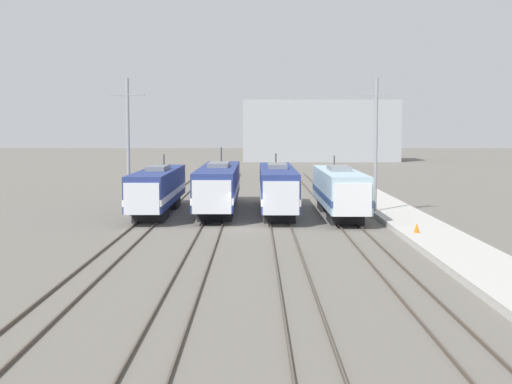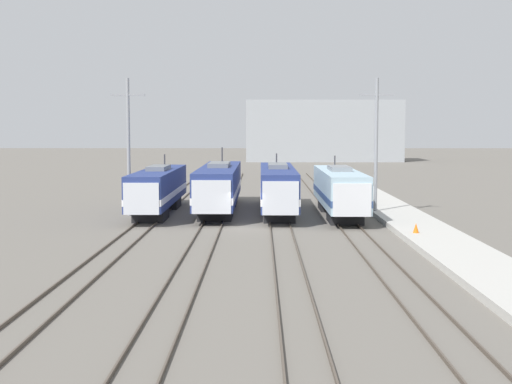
# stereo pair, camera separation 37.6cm
# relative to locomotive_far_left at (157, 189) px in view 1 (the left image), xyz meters

# --- Properties ---
(ground_plane) EXTENTS (400.00, 400.00, 0.00)m
(ground_plane) POSITION_rel_locomotive_far_left_xyz_m (7.35, -7.92, -2.05)
(ground_plane) COLOR #666059
(rail_pair_far_left) EXTENTS (1.50, 120.00, 0.15)m
(rail_pair_far_left) POSITION_rel_locomotive_far_left_xyz_m (0.00, -7.92, -1.97)
(rail_pair_far_left) COLOR #4C4238
(rail_pair_far_left) RESTS_ON ground_plane
(rail_pair_center_left) EXTENTS (1.51, 120.00, 0.15)m
(rail_pair_center_left) POSITION_rel_locomotive_far_left_xyz_m (4.90, -7.92, -1.97)
(rail_pair_center_left) COLOR #4C4238
(rail_pair_center_left) RESTS_ON ground_plane
(rail_pair_center_right) EXTENTS (1.51, 120.00, 0.15)m
(rail_pair_center_right) POSITION_rel_locomotive_far_left_xyz_m (9.81, -7.92, -1.97)
(rail_pair_center_right) COLOR #4C4238
(rail_pair_center_right) RESTS_ON ground_plane
(rail_pair_far_right) EXTENTS (1.50, 120.00, 0.15)m
(rail_pair_far_right) POSITION_rel_locomotive_far_left_xyz_m (14.71, -7.92, -1.97)
(rail_pair_far_right) COLOR #4C4238
(rail_pair_far_right) RESTS_ON ground_plane
(locomotive_far_left) EXTENTS (2.78, 17.35, 4.76)m
(locomotive_far_left) POSITION_rel_locomotive_far_left_xyz_m (0.00, 0.00, 0.00)
(locomotive_far_left) COLOR black
(locomotive_far_left) RESTS_ON ground_plane
(locomotive_center_left) EXTENTS (3.08, 20.00, 5.30)m
(locomotive_center_left) POSITION_rel_locomotive_far_left_xyz_m (4.90, 1.84, 0.08)
(locomotive_center_left) COLOR black
(locomotive_center_left) RESTS_ON ground_plane
(locomotive_center_right) EXTENTS (2.82, 18.54, 4.81)m
(locomotive_center_right) POSITION_rel_locomotive_far_left_xyz_m (9.81, 0.42, 0.07)
(locomotive_center_right) COLOR black
(locomotive_center_right) RESTS_ON ground_plane
(locomotive_far_right) EXTENTS (2.93, 16.40, 4.70)m
(locomotive_far_right) POSITION_rel_locomotive_far_left_xyz_m (14.71, -1.52, 0.02)
(locomotive_far_right) COLOR #232326
(locomotive_far_right) RESTS_ON ground_plane
(catenary_tower_left) EXTENTS (2.74, 0.28, 10.99)m
(catenary_tower_left) POSITION_rel_locomotive_far_left_xyz_m (-2.17, -0.97, 3.76)
(catenary_tower_left) COLOR gray
(catenary_tower_left) RESTS_ON ground_plane
(catenary_tower_right) EXTENTS (2.74, 0.28, 10.99)m
(catenary_tower_right) POSITION_rel_locomotive_far_left_xyz_m (17.62, -0.97, 3.76)
(catenary_tower_right) COLOR gray
(catenary_tower_right) RESTS_ON ground_plane
(platform) EXTENTS (4.00, 120.00, 0.40)m
(platform) POSITION_rel_locomotive_far_left_xyz_m (19.35, -7.92, -1.85)
(platform) COLOR #B7B5AD
(platform) RESTS_ON ground_plane
(traffic_cone) EXTENTS (0.38, 0.38, 0.62)m
(traffic_cone) POSITION_rel_locomotive_far_left_xyz_m (18.28, -13.02, -1.34)
(traffic_cone) COLOR orange
(traffic_cone) RESTS_ON platform
(depot_building) EXTENTS (32.66, 11.83, 12.85)m
(depot_building) POSITION_rel_locomotive_far_left_xyz_m (21.70, 94.77, 4.38)
(depot_building) COLOR #9EA3A8
(depot_building) RESTS_ON ground_plane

